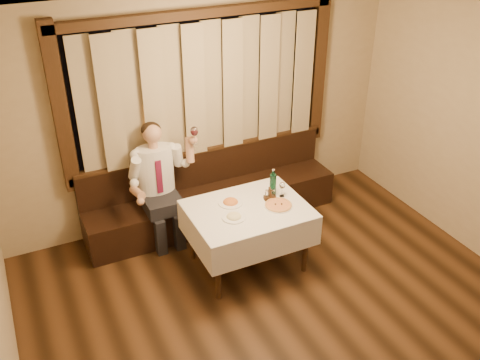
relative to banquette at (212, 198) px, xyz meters
name	(u,v)px	position (x,y,z in m)	size (l,w,h in m)	color
room	(285,178)	(0.00, -1.75, 1.19)	(5.01, 6.01, 2.81)	black
banquette	(212,198)	(0.00, 0.00, 0.00)	(3.20, 0.61, 0.94)	black
dining_table	(248,216)	(0.00, -1.02, 0.34)	(1.27, 0.97, 0.76)	black
pizza	(278,205)	(0.31, -1.13, 0.46)	(0.31, 0.31, 0.03)	white
pasta_red	(231,200)	(-0.13, -0.85, 0.48)	(0.27, 0.27, 0.09)	white
pasta_cream	(234,215)	(-0.22, -1.13, 0.48)	(0.25, 0.25, 0.09)	white
green_bottle	(273,185)	(0.36, -0.91, 0.59)	(0.07, 0.07, 0.33)	#0F462B
table_wine_glass	(282,186)	(0.45, -0.96, 0.58)	(0.07, 0.07, 0.18)	white
cruet_caddy	(270,195)	(0.30, -0.96, 0.49)	(0.14, 0.09, 0.14)	black
seated_man	(158,176)	(-0.69, -0.09, 0.54)	(0.82, 0.61, 1.47)	black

